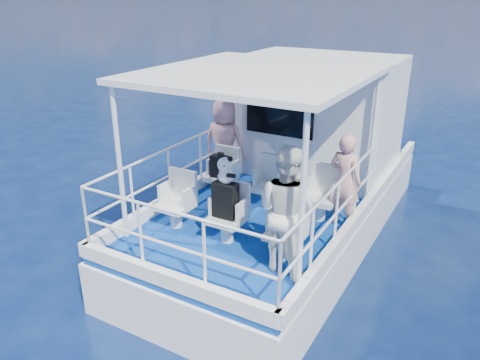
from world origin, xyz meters
name	(u,v)px	position (x,y,z in m)	size (l,w,h in m)	color
ground	(261,259)	(0.00, 0.00, 0.00)	(2000.00, 2000.00, 0.00)	#08163F
hull	(286,234)	(0.00, 1.00, 0.00)	(3.00, 7.00, 1.60)	white
deck	(288,193)	(0.00, 1.00, 0.85)	(2.90, 6.90, 0.10)	navy
cabin	(318,115)	(0.00, 2.30, 2.00)	(2.85, 2.00, 2.20)	white
canopy	(259,73)	(0.00, -0.20, 3.14)	(3.00, 3.20, 0.08)	white
canopy_posts	(256,151)	(0.00, -0.25, 2.00)	(2.77, 2.97, 2.20)	white
railings	(245,196)	(0.00, -0.58, 1.40)	(2.84, 3.59, 1.00)	white
seat_port_fwd	(222,186)	(-0.90, 0.20, 1.09)	(0.48, 0.46, 0.38)	silver
seat_center_fwd	(268,196)	(0.00, 0.20, 1.09)	(0.48, 0.46, 0.38)	silver
seat_stbd_fwd	(320,208)	(0.90, 0.20, 1.09)	(0.48, 0.46, 0.38)	silver
seat_port_aft	(176,215)	(-0.90, -1.10, 1.09)	(0.48, 0.46, 0.38)	silver
seat_center_aft	(227,229)	(0.00, -1.10, 1.09)	(0.48, 0.46, 0.38)	silver
seat_stbd_aft	(285,245)	(0.90, -1.10, 1.09)	(0.48, 0.46, 0.38)	silver
passenger_port_fwd	(224,143)	(-1.13, 0.68, 1.69)	(0.59, 0.42, 1.59)	pink
passenger_stbd_fwd	(345,181)	(1.25, 0.20, 1.62)	(0.52, 0.34, 1.44)	#DE988F
passenger_stbd_aft	(286,210)	(1.00, -1.34, 1.73)	(0.81, 0.63, 1.66)	white
backpack_port	(219,166)	(-0.90, 0.13, 1.47)	(0.29, 0.16, 0.38)	black
backpack_center	(225,200)	(-0.02, -1.10, 1.54)	(0.34, 0.19, 0.51)	black
compact_camera	(220,154)	(-0.88, 0.14, 1.69)	(0.10, 0.06, 0.06)	black
panda	(225,169)	(-0.02, -1.09, 1.98)	(0.25, 0.21, 0.39)	white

